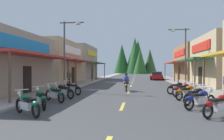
# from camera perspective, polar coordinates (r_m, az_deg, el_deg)

# --- Properties ---
(ground) EXTENTS (10.20, 94.18, 0.10)m
(ground) POSITION_cam_1_polar(r_m,az_deg,el_deg) (35.06, 5.53, -2.85)
(ground) COLOR #424244
(sidewalk_left) EXTENTS (2.36, 94.18, 0.12)m
(sidewalk_left) POSITION_cam_1_polar(r_m,az_deg,el_deg) (35.75, -4.60, -2.61)
(sidewalk_left) COLOR #9E9991
(sidewalk_left) RESTS_ON ground
(sidewalk_right) EXTENTS (2.36, 94.18, 0.12)m
(sidewalk_right) POSITION_cam_1_polar(r_m,az_deg,el_deg) (35.47, 15.74, -2.65)
(sidewalk_right) COLOR gray
(sidewalk_right) RESTS_ON ground
(centerline_dashes) EXTENTS (0.16, 70.26, 0.01)m
(centerline_dashes) POSITION_cam_1_polar(r_m,az_deg,el_deg) (39.37, 5.67, -2.42)
(centerline_dashes) COLOR #E0C64C
(centerline_dashes) RESTS_ON ground
(storefront_left_middle) EXTENTS (7.89, 9.71, 5.37)m
(storefront_left_middle) POSITION_cam_1_polar(r_m,az_deg,el_deg) (29.24, -15.82, 1.87)
(storefront_left_middle) COLOR tan
(storefront_left_middle) RESTS_ON ground
(storefront_left_far) EXTENTS (10.74, 10.22, 5.97)m
(storefront_left_far) POSITION_cam_1_polar(r_m,az_deg,el_deg) (40.69, -11.35, 1.87)
(storefront_left_far) COLOR gray
(storefront_left_far) RESTS_ON ground
(storefront_right_far) EXTENTS (9.35, 12.51, 5.63)m
(storefront_right_far) POSITION_cam_1_polar(r_m,az_deg,el_deg) (38.36, 22.59, 1.68)
(storefront_right_far) COLOR olive
(storefront_right_far) RESTS_ON ground
(streetlamp_left) EXTENTS (2.12, 0.30, 5.95)m
(streetlamp_left) POSITION_cam_1_polar(r_m,az_deg,el_deg) (19.16, -11.38, 6.30)
(streetlamp_left) COLOR #474C51
(streetlamp_left) RESTS_ON ground
(streetlamp_right) EXTENTS (2.12, 0.30, 5.95)m
(streetlamp_right) POSITION_cam_1_polar(r_m,az_deg,el_deg) (23.05, 17.84, 5.28)
(streetlamp_right) COLOR #474C51
(streetlamp_right) RESTS_ON ground
(motorcycle_parked_right_0) EXTENTS (1.72, 1.43, 1.04)m
(motorcycle_parked_right_0) POSITION_cam_1_polar(r_m,az_deg,el_deg) (9.79, 26.12, -8.07)
(motorcycle_parked_right_0) COLOR black
(motorcycle_parked_right_0) RESTS_ON ground
(motorcycle_parked_right_1) EXTENTS (1.80, 1.33, 1.04)m
(motorcycle_parked_right_1) POSITION_cam_1_polar(r_m,az_deg,el_deg) (11.25, 21.95, -6.96)
(motorcycle_parked_right_1) COLOR black
(motorcycle_parked_right_1) RESTS_ON ground
(motorcycle_parked_right_2) EXTENTS (1.71, 1.44, 1.04)m
(motorcycle_parked_right_2) POSITION_cam_1_polar(r_m,az_deg,el_deg) (12.60, 21.11, -6.17)
(motorcycle_parked_right_2) COLOR black
(motorcycle_parked_right_2) RESTS_ON ground
(motorcycle_parked_right_3) EXTENTS (1.76, 1.38, 1.04)m
(motorcycle_parked_right_3) POSITION_cam_1_polar(r_m,az_deg,el_deg) (14.31, 19.05, -5.39)
(motorcycle_parked_right_3) COLOR black
(motorcycle_parked_right_3) RESTS_ON ground
(motorcycle_parked_right_4) EXTENTS (1.83, 1.28, 1.04)m
(motorcycle_parked_right_4) POSITION_cam_1_polar(r_m,az_deg,el_deg) (15.96, 18.16, -4.79)
(motorcycle_parked_right_4) COLOR black
(motorcycle_parked_right_4) RESTS_ON ground
(motorcycle_parked_right_5) EXTENTS (1.80, 1.32, 1.04)m
(motorcycle_parked_right_5) POSITION_cam_1_polar(r_m,az_deg,el_deg) (17.38, 16.71, -4.37)
(motorcycle_parked_right_5) COLOR black
(motorcycle_parked_right_5) RESTS_ON ground
(motorcycle_parked_left_0) EXTENTS (1.76, 1.37, 1.04)m
(motorcycle_parked_left_0) POSITION_cam_1_polar(r_m,az_deg,el_deg) (9.67, -21.20, -8.16)
(motorcycle_parked_left_0) COLOR black
(motorcycle_parked_left_0) RESTS_ON ground
(motorcycle_parked_left_1) EXTENTS (1.33, 1.79, 1.04)m
(motorcycle_parked_left_1) POSITION_cam_1_polar(r_m,az_deg,el_deg) (11.23, -18.13, -6.97)
(motorcycle_parked_left_1) COLOR black
(motorcycle_parked_left_1) RESTS_ON ground
(motorcycle_parked_left_2) EXTENTS (1.70, 1.46, 1.04)m
(motorcycle_parked_left_2) POSITION_cam_1_polar(r_m,az_deg,el_deg) (13.09, -14.71, -5.92)
(motorcycle_parked_left_2) COLOR black
(motorcycle_parked_left_2) RESTS_ON ground
(motorcycle_parked_left_3) EXTENTS (1.86, 1.23, 1.04)m
(motorcycle_parked_left_3) POSITION_cam_1_polar(r_m,az_deg,el_deg) (14.56, -12.60, -5.28)
(motorcycle_parked_left_3) COLOR black
(motorcycle_parked_left_3) RESTS_ON ground
(motorcycle_parked_left_4) EXTENTS (1.88, 1.19, 1.04)m
(motorcycle_parked_left_4) POSITION_cam_1_polar(r_m,az_deg,el_deg) (16.47, -10.60, -4.62)
(motorcycle_parked_left_4) COLOR black
(motorcycle_parked_left_4) RESTS_ON ground
(rider_cruising_lead) EXTENTS (0.60, 2.14, 1.57)m
(rider_cruising_lead) POSITION_cam_1_polar(r_m,az_deg,el_deg) (18.75, 3.74, -3.50)
(rider_cruising_lead) COLOR black
(rider_cruising_lead) RESTS_ON ground
(pedestrian_waiting) EXTENTS (0.54, 0.37, 1.76)m
(pedestrian_waiting) POSITION_cam_1_polar(r_m,az_deg,el_deg) (23.66, -11.15, -1.79)
(pedestrian_waiting) COLOR black
(pedestrian_waiting) RESTS_ON ground
(parked_car_curbside) EXTENTS (2.13, 4.33, 1.40)m
(parked_car_curbside) POSITION_cam_1_polar(r_m,az_deg,el_deg) (37.96, 11.53, -1.50)
(parked_car_curbside) COLOR #B21919
(parked_car_curbside) RESTS_ON ground
(treeline_backdrop) EXTENTS (16.80, 11.37, 13.96)m
(treeline_backdrop) POSITION_cam_1_polar(r_m,az_deg,el_deg) (84.55, 6.11, 3.16)
(treeline_backdrop) COLOR #2F4F23
(treeline_backdrop) RESTS_ON ground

